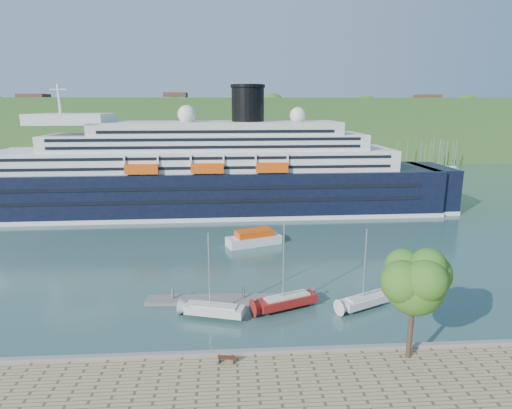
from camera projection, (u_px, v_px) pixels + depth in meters
The scene contains 11 objects.
ground at pixel (237, 363), 36.74m from camera, with size 400.00×400.00×0.00m, color #305652.
far_hillside at pixel (229, 129), 174.88m from camera, with size 400.00×50.00×24.00m, color #2A4F1F.
quay_coping at pixel (237, 352), 36.29m from camera, with size 220.00×0.50×0.30m, color slate.
cruise_ship at pixel (188, 150), 85.12m from camera, with size 113.69×16.55×25.53m, color black, non-canonical shape.
park_bench at pixel (227, 358), 34.96m from camera, with size 1.41×0.58×0.91m, color #442213, non-canonical shape.
promenade_tree at pixel (413, 300), 34.71m from camera, with size 6.25×6.25×10.35m, color #36691B, non-canonical shape.
floating_pontoon at pixel (226, 299), 48.21m from camera, with size 17.92×2.19×0.40m, color gray, non-canonical shape.
sailboat_white_near at pixel (214, 278), 43.51m from camera, with size 6.78×1.88×8.76m, color silver, non-canonical shape.
sailboat_red at pixel (288, 268), 45.33m from camera, with size 7.28×2.02×9.41m, color maroon, non-canonical shape.
sailboat_white_far at pixel (368, 271), 45.71m from camera, with size 6.66×1.85×8.60m, color silver, non-canonical shape.
tender_launch at pixel (254, 237), 67.48m from camera, with size 8.71×2.98×2.41m, color #E64C0D, non-canonical shape.
Camera 1 is at (-0.47, -32.70, 21.65)m, focal length 30.00 mm.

